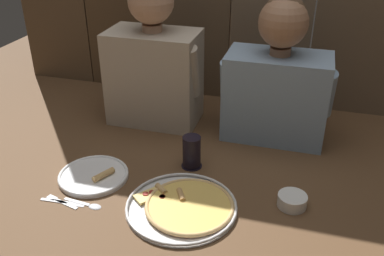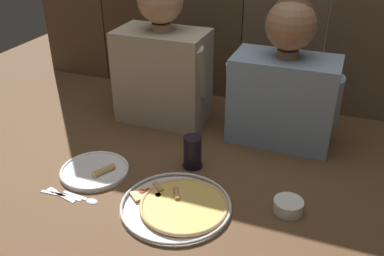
% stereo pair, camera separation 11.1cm
% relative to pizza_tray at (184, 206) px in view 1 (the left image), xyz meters
% --- Properties ---
extents(ground_plane, '(3.20, 3.20, 0.00)m').
position_rel_pizza_tray_xyz_m(ground_plane, '(-0.05, 0.11, -0.01)').
color(ground_plane, brown).
extents(pizza_tray, '(0.36, 0.36, 0.03)m').
position_rel_pizza_tray_xyz_m(pizza_tray, '(0.00, 0.00, 0.00)').
color(pizza_tray, silver).
rests_on(pizza_tray, ground).
extents(dinner_plate, '(0.25, 0.25, 0.03)m').
position_rel_pizza_tray_xyz_m(dinner_plate, '(-0.36, 0.07, -0.00)').
color(dinner_plate, white).
rests_on(dinner_plate, ground).
extents(drinking_glass, '(0.08, 0.08, 0.12)m').
position_rel_pizza_tray_xyz_m(drinking_glass, '(-0.05, 0.24, 0.05)').
color(drinking_glass, black).
rests_on(drinking_glass, ground).
extents(dipping_bowl, '(0.09, 0.09, 0.04)m').
position_rel_pizza_tray_xyz_m(dipping_bowl, '(0.33, 0.11, 0.01)').
color(dipping_bowl, white).
rests_on(dipping_bowl, ground).
extents(table_fork, '(0.13, 0.05, 0.01)m').
position_rel_pizza_tray_xyz_m(table_fork, '(-0.40, -0.08, -0.01)').
color(table_fork, silver).
rests_on(table_fork, ground).
extents(table_knife, '(0.16, 0.03, 0.01)m').
position_rel_pizza_tray_xyz_m(table_knife, '(-0.39, -0.08, -0.01)').
color(table_knife, silver).
rests_on(table_knife, ground).
extents(table_spoon, '(0.14, 0.03, 0.01)m').
position_rel_pizza_tray_xyz_m(table_spoon, '(-0.30, -0.07, -0.01)').
color(table_spoon, silver).
rests_on(table_spoon, ground).
extents(diner_left, '(0.42, 0.23, 0.62)m').
position_rel_pizza_tray_xyz_m(diner_left, '(-0.30, 0.56, 0.27)').
color(diner_left, '#B2A38E').
rests_on(diner_left, ground).
extents(diner_right, '(0.44, 0.22, 0.57)m').
position_rel_pizza_tray_xyz_m(diner_right, '(0.21, 0.56, 0.24)').
color(diner_right, '#849EB7').
rests_on(diner_right, ground).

